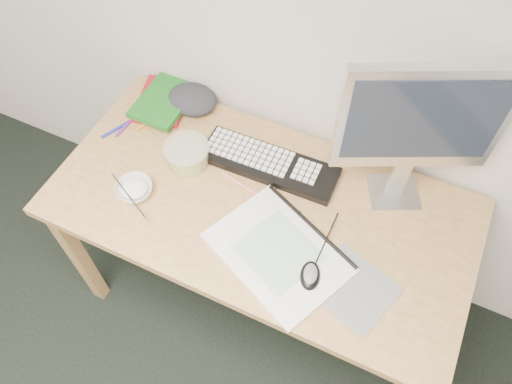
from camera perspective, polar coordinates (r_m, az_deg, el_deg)
desk at (r=1.72m, az=0.50°, el=-2.95°), size 1.40×0.70×0.75m
mousepad at (r=1.53m, az=10.97°, el=-10.78°), size 0.28×0.27×0.00m
sketchpad at (r=1.55m, az=2.54°, el=-6.93°), size 0.50×0.44×0.01m
keyboard at (r=1.73m, az=1.53°, el=3.18°), size 0.48×0.16×0.03m
monitor at (r=1.48m, az=18.32°, el=7.43°), size 0.44×0.23×0.55m
mouse at (r=1.51m, az=6.24°, el=-9.30°), size 0.08×0.11×0.03m
rice_bowl at (r=1.71m, az=-13.71°, el=0.27°), size 0.13×0.13×0.04m
chopsticks at (r=1.67m, az=-14.35°, el=-0.41°), size 0.20×0.11×0.02m
fruit_tub at (r=1.74m, az=-7.85°, el=4.27°), size 0.20×0.20×0.08m
book_red at (r=1.96m, az=-10.62°, el=10.21°), size 0.23×0.27×0.02m
book_green at (r=1.93m, az=-10.47°, el=10.16°), size 0.18×0.24×0.02m
cloth_lump at (r=1.92m, az=-7.33°, el=10.45°), size 0.16×0.13×0.07m
pencil_pink at (r=1.68m, az=-1.29°, el=0.61°), size 0.19×0.05×0.01m
pencil_tan at (r=1.67m, az=2.40°, el=-0.25°), size 0.12×0.12×0.01m
pencil_black at (r=1.64m, az=2.40°, el=-1.49°), size 0.17×0.02×0.01m
marker_blue at (r=1.91m, az=-15.74°, el=6.91°), size 0.06×0.11×0.01m
marker_orange at (r=1.91m, az=-12.29°, el=7.78°), size 0.05×0.11×0.01m
marker_purple at (r=1.91m, az=-14.59°, el=7.41°), size 0.02×0.12×0.01m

